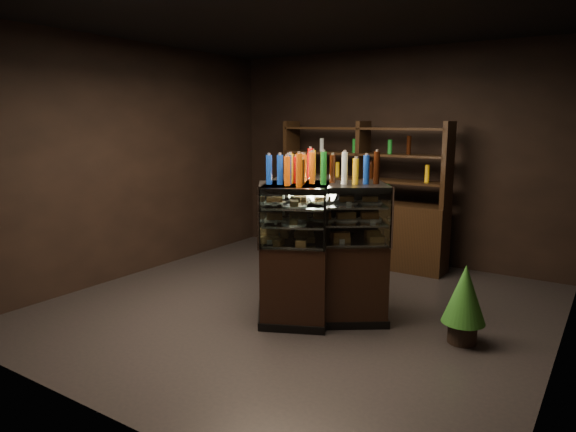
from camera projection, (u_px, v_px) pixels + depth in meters
name	position (u px, v px, depth m)	size (l,w,h in m)	color
ground	(298.00, 307.00, 5.60)	(5.00, 5.00, 0.00)	black
room_shell	(298.00, 127.00, 5.24)	(5.02, 5.02, 3.01)	black
display_case	(310.00, 271.00, 5.32)	(1.58, 1.44, 1.40)	black
food_display	(311.00, 212.00, 5.21)	(1.18, 1.15, 0.43)	#C77747
bottles_top	(311.00, 168.00, 5.13)	(1.02, 1.01, 0.30)	silver
potted_conifer	(465.00, 293.00, 4.62)	(0.39, 0.39, 0.84)	black
back_shelving	(361.00, 220.00, 7.29)	(2.43, 0.44, 2.00)	black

